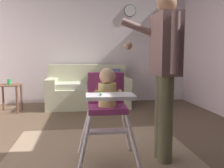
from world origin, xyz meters
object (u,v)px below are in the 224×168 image
(side_table, at_px, (9,92))
(high_chair, at_px, (107,99))
(adult_standing, at_px, (164,68))
(sippy_cup, at_px, (9,82))
(wall_clock, at_px, (130,11))
(couch, at_px, (89,90))

(side_table, bearing_deg, high_chair, -57.09)
(adult_standing, xyz_separation_m, side_table, (-2.11, 2.40, -0.55))
(sippy_cup, bearing_deg, adult_standing, -48.72)
(sippy_cup, distance_m, wall_clock, 2.97)
(high_chair, distance_m, sippy_cup, 2.86)
(couch, xyz_separation_m, wall_clock, (0.96, 0.48, 1.72))
(high_chair, height_order, wall_clock, wall_clock)
(high_chair, bearing_deg, wall_clock, 166.25)
(side_table, relative_size, sippy_cup, 5.20)
(side_table, bearing_deg, wall_clock, 18.58)
(adult_standing, bearing_deg, sippy_cup, -48.60)
(sippy_cup, bearing_deg, high_chair, -57.16)
(couch, xyz_separation_m, sippy_cup, (-1.48, -0.34, 0.24))
(high_chair, xyz_separation_m, side_table, (-1.56, 2.40, -0.26))
(adult_standing, distance_m, side_table, 3.25)
(adult_standing, bearing_deg, couch, -76.89)
(couch, height_order, wall_clock, wall_clock)
(high_chair, height_order, sippy_cup, high_chair)
(adult_standing, xyz_separation_m, sippy_cup, (-2.11, 2.40, -0.36))
(adult_standing, bearing_deg, high_chair, 0.21)
(adult_standing, height_order, side_table, adult_standing)
(wall_clock, bearing_deg, side_table, -161.42)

